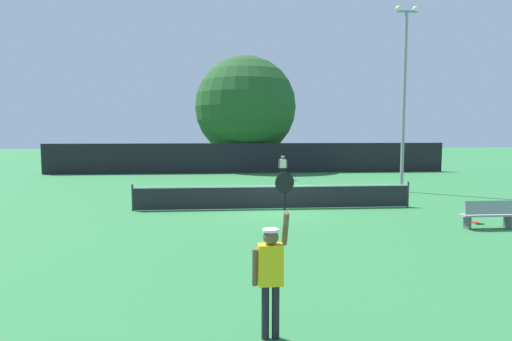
% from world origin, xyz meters
% --- Properties ---
extents(ground_plane, '(120.00, 120.00, 0.00)m').
position_xyz_m(ground_plane, '(0.00, 0.00, 0.00)').
color(ground_plane, '#2D723D').
extents(tennis_net, '(11.47, 0.08, 1.07)m').
position_xyz_m(tennis_net, '(0.00, 0.00, 0.51)').
color(tennis_net, '#232328').
rests_on(tennis_net, ground).
extents(perimeter_fence, '(30.13, 0.12, 2.24)m').
position_xyz_m(perimeter_fence, '(0.00, 15.35, 1.12)').
color(perimeter_fence, black).
rests_on(perimeter_fence, ground).
extents(player_serving, '(0.67, 0.40, 2.60)m').
position_xyz_m(player_serving, '(-1.44, -11.35, 1.16)').
color(player_serving, yellow).
rests_on(player_serving, ground).
extents(player_receiving, '(0.57, 0.23, 1.54)m').
position_xyz_m(player_receiving, '(1.91, 10.69, 0.94)').
color(player_receiving, white).
rests_on(player_receiving, ground).
extents(tennis_ball, '(0.07, 0.07, 0.07)m').
position_xyz_m(tennis_ball, '(0.96, 1.31, 0.03)').
color(tennis_ball, '#CCE033').
rests_on(tennis_ball, ground).
extents(spare_racket, '(0.28, 0.52, 0.04)m').
position_xyz_m(spare_racket, '(6.70, -3.34, 0.02)').
color(spare_racket, black).
rests_on(spare_racket, ground).
extents(courtside_bench, '(1.80, 0.44, 0.95)m').
position_xyz_m(courtside_bench, '(6.58, -4.27, 0.48)').
color(courtside_bench, gray).
rests_on(courtside_bench, ground).
extents(light_pole, '(1.18, 0.28, 9.50)m').
position_xyz_m(light_pole, '(7.31, 4.52, 5.33)').
color(light_pole, gray).
rests_on(light_pole, ground).
extents(large_tree, '(8.20, 8.20, 9.20)m').
position_xyz_m(large_tree, '(-0.05, 18.54, 5.09)').
color(large_tree, brown).
rests_on(large_tree, ground).
extents(parked_car_near, '(1.92, 4.21, 1.69)m').
position_xyz_m(parked_car_near, '(-3.53, 24.03, 0.78)').
color(parked_car_near, '#B7B7BC').
rests_on(parked_car_near, ground).
extents(parked_car_mid, '(1.92, 4.21, 1.69)m').
position_xyz_m(parked_car_mid, '(9.43, 21.85, 0.78)').
color(parked_car_mid, '#B7B7BC').
rests_on(parked_car_mid, ground).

